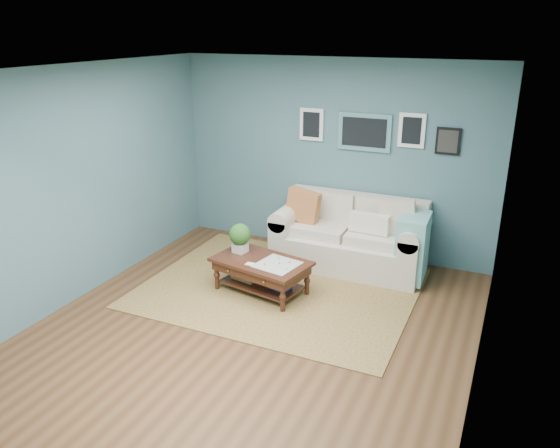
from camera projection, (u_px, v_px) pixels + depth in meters
The scene contains 4 objects.
room_shell at pixel (255, 209), 5.45m from camera, with size 5.00×5.02×2.70m.
area_rug at pixel (280, 287), 6.80m from camera, with size 3.25×2.60×0.01m, color brown.
loveseat at pixel (356, 237), 7.26m from camera, with size 2.03×0.92×1.04m.
coffee_table at pixel (258, 264), 6.62m from camera, with size 1.25×0.87×0.80m.
Camera 1 is at (2.36, -4.55, 3.09)m, focal length 35.00 mm.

